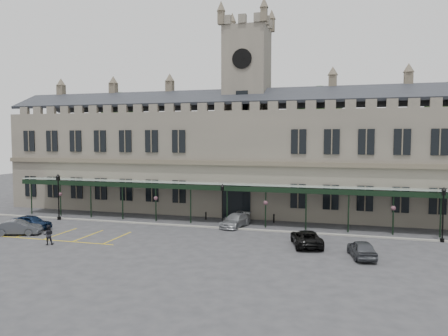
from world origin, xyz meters
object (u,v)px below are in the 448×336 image
(lamp_post_left, at_px, (58,192))
(car_left_a, at_px, (31,222))
(car_left_b, at_px, (18,227))
(car_taxi, at_px, (235,220))
(station_building, at_px, (247,159))
(person_b, at_px, (48,235))
(lamp_post_right, at_px, (443,209))
(car_van, at_px, (306,238))
(clock_tower, at_px, (247,104))
(car_right_a, at_px, (362,249))
(lamp_post_mid, at_px, (222,202))
(traffic_cone, at_px, (364,253))
(sign_board, at_px, (246,217))

(lamp_post_left, height_order, car_left_a, lamp_post_left)
(car_left_b, xyz_separation_m, car_taxi, (18.50, 9.05, -0.02))
(station_building, height_order, lamp_post_left, station_building)
(person_b, bearing_deg, lamp_post_right, 165.85)
(lamp_post_right, distance_m, car_van, 12.30)
(lamp_post_left, relative_size, car_left_b, 1.24)
(station_building, height_order, clock_tower, clock_tower)
(car_van, distance_m, car_right_a, 5.01)
(car_taxi, height_order, car_van, car_van)
(car_taxi, relative_size, person_b, 2.69)
(car_left_b, xyz_separation_m, person_b, (5.20, -2.46, 0.17))
(lamp_post_mid, xyz_separation_m, traffic_cone, (13.13, -7.03, -2.35))
(lamp_post_right, distance_m, car_left_b, 38.19)
(station_building, relative_size, lamp_post_left, 11.79)
(clock_tower, distance_m, car_left_a, 27.13)
(station_building, relative_size, sign_board, 51.80)
(sign_board, bearing_deg, car_right_a, -41.93)
(lamp_post_left, bearing_deg, lamp_post_right, 0.53)
(lamp_post_mid, relative_size, car_left_b, 1.09)
(car_taxi, distance_m, person_b, 17.59)
(car_left_b, height_order, car_van, car_left_b)
(lamp_post_mid, distance_m, car_right_a, 14.94)
(clock_tower, height_order, car_left_a, clock_tower)
(lamp_post_mid, xyz_separation_m, car_right_a, (12.98, -7.12, -1.99))
(clock_tower, bearing_deg, person_b, -120.54)
(station_building, relative_size, car_left_b, 14.60)
(station_building, bearing_deg, lamp_post_mid, -89.89)
(lamp_post_left, bearing_deg, car_left_b, -81.43)
(sign_board, xyz_separation_m, car_taxi, (-0.57, -2.54, 0.10))
(car_taxi, distance_m, car_right_a, 14.67)
(car_taxi, bearing_deg, lamp_post_mid, -115.41)
(lamp_post_right, xyz_separation_m, person_b, (-32.14, -10.22, -2.00))
(lamp_post_left, height_order, lamp_post_mid, lamp_post_left)
(car_van, bearing_deg, car_right_a, 135.37)
(sign_board, relative_size, car_taxi, 0.25)
(car_taxi, bearing_deg, lamp_post_left, -164.06)
(clock_tower, height_order, lamp_post_right, clock_tower)
(traffic_cone, xyz_separation_m, person_b, (-25.45, -3.17, 0.53))
(traffic_cone, xyz_separation_m, car_left_a, (-31.21, 1.69, 0.38))
(traffic_cone, distance_m, car_left_b, 30.66)
(station_building, xyz_separation_m, lamp_post_left, (-18.62, -10.89, -3.45))
(clock_tower, xyz_separation_m, car_right_a, (13.00, -17.77, -12.44))
(lamp_post_right, height_order, sign_board, lamp_post_right)
(car_left_b, relative_size, car_van, 0.86)
(station_building, xyz_separation_m, traffic_cone, (13.15, -17.59, -6.15))
(lamp_post_right, bearing_deg, car_left_a, -171.94)
(lamp_post_mid, relative_size, car_van, 0.94)
(lamp_post_left, relative_size, sign_board, 4.39)
(lamp_post_mid, distance_m, lamp_post_right, 19.82)
(sign_board, height_order, car_left_b, car_left_b)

